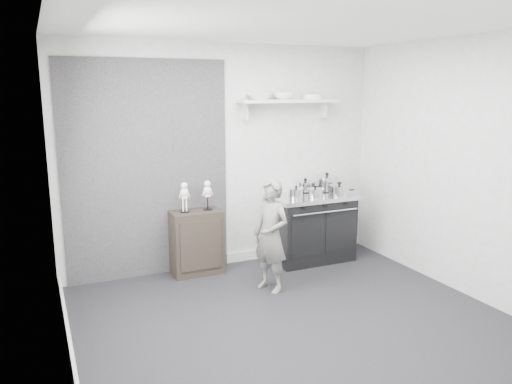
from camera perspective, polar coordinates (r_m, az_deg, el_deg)
ground at (r=4.91m, az=4.34°, el=-14.55°), size 4.00×4.00×0.00m
room_shell at (r=4.52m, az=2.76°, el=4.97°), size 4.02×3.62×2.71m
wall_shelf at (r=6.26m, az=3.73°, el=10.24°), size 1.30×0.26×0.24m
stove at (r=6.44m, az=6.34°, el=-4.00°), size 1.06×0.66×0.85m
side_cabinet at (r=5.99m, az=-6.82°, el=-5.72°), size 0.59×0.34×0.76m
child at (r=5.39m, az=1.73°, el=-5.02°), size 0.44×0.53×1.23m
pot_front_left at (r=6.09m, az=4.61°, el=-0.16°), size 0.29×0.20×0.16m
pot_back_left at (r=6.41m, az=5.66°, el=0.54°), size 0.34×0.25×0.20m
pot_back_right at (r=6.56m, az=8.09°, el=0.96°), size 0.36×0.28×0.25m
pot_front_right at (r=6.33m, az=9.48°, el=0.19°), size 0.35×0.26×0.18m
pot_front_center at (r=6.15m, az=6.79°, el=-0.13°), size 0.29×0.21×0.16m
skeleton_full at (r=5.81m, az=-8.18°, el=-0.35°), size 0.11×0.07×0.41m
skeleton_torso at (r=5.89m, az=-5.56°, el=-0.12°), size 0.11×0.07×0.40m
bowl_large at (r=6.08m, az=0.39°, el=10.84°), size 0.28×0.28×0.07m
bowl_small at (r=6.22m, az=3.13°, el=10.89°), size 0.25×0.25×0.08m
plate_stack at (r=6.41m, az=6.45°, el=10.78°), size 0.24×0.24×0.06m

